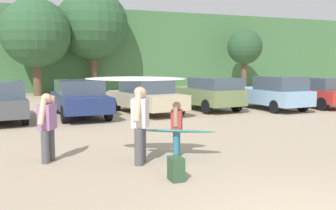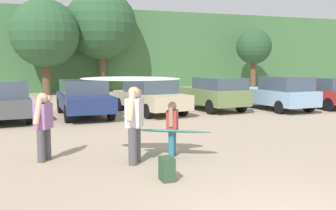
# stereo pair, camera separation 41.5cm
# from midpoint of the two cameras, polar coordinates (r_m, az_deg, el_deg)

# --- Properties ---
(hillside_ridge) EXTENTS (108.00, 12.00, 6.73)m
(hillside_ridge) POSITION_cam_midpoint_polar(r_m,az_deg,el_deg) (36.44, -13.24, 7.94)
(hillside_ridge) COLOR #427042
(hillside_ridge) RESTS_ON ground_plane
(tree_far_right) EXTENTS (4.82, 4.82, 6.82)m
(tree_far_right) POSITION_cam_midpoint_polar(r_m,az_deg,el_deg) (27.82, -18.12, 10.48)
(tree_far_right) COLOR brown
(tree_far_right) RESTS_ON ground_plane
(tree_ridge_back) EXTENTS (5.51, 5.51, 8.08)m
(tree_ridge_back) POSITION_cam_midpoint_polar(r_m,az_deg,el_deg) (29.88, -9.94, 12.15)
(tree_ridge_back) COLOR brown
(tree_ridge_back) RESTS_ON ground_plane
(tree_center) EXTENTS (2.98, 2.98, 5.22)m
(tree_center) POSITION_cam_midpoint_polar(r_m,az_deg,el_deg) (32.36, 13.52, 8.72)
(tree_center) COLOR brown
(tree_center) RESTS_ON ground_plane
(parked_car_dark_gray) EXTENTS (2.41, 4.66, 1.58)m
(parked_car_dark_gray) POSITION_cam_midpoint_polar(r_m,az_deg,el_deg) (15.55, -23.68, 0.66)
(parked_car_dark_gray) COLOR #4C4F54
(parked_car_dark_gray) RESTS_ON ground_plane
(parked_car_navy) EXTENTS (2.08, 4.73, 1.55)m
(parked_car_navy) POSITION_cam_midpoint_polar(r_m,az_deg,el_deg) (15.97, -12.26, 1.23)
(parked_car_navy) COLOR navy
(parked_car_navy) RESTS_ON ground_plane
(parked_car_champagne) EXTENTS (2.63, 4.78, 1.51)m
(parked_car_champagne) POSITION_cam_midpoint_polar(r_m,az_deg,el_deg) (16.58, -2.09, 1.39)
(parked_car_champagne) COLOR beige
(parked_car_champagne) RESTS_ON ground_plane
(parked_car_olive_green) EXTENTS (2.34, 4.27, 1.59)m
(parked_car_olive_green) POSITION_cam_midpoint_polar(r_m,az_deg,el_deg) (17.75, 7.61, 1.84)
(parked_car_olive_green) COLOR #6B7F4C
(parked_car_olive_green) RESTS_ON ground_plane
(parked_car_sky_blue) EXTENTS (2.08, 4.45, 1.64)m
(parked_car_sky_blue) POSITION_cam_midpoint_polar(r_m,az_deg,el_deg) (18.56, 17.25, 1.76)
(parked_car_sky_blue) COLOR #84ADD1
(parked_car_sky_blue) RESTS_ON ground_plane
(parked_car_red) EXTENTS (2.11, 4.05, 1.54)m
(parked_car_red) POSITION_cam_midpoint_polar(r_m,az_deg,el_deg) (20.33, 23.60, 1.77)
(parked_car_red) COLOR #B72D28
(parked_car_red) RESTS_ON ground_plane
(person_adult) EXTENTS (0.55, 0.82, 1.72)m
(person_adult) POSITION_cam_midpoint_polar(r_m,az_deg,el_deg) (8.10, -3.76, -2.37)
(person_adult) COLOR #4C4C51
(person_adult) RESTS_ON ground_plane
(person_child) EXTENTS (0.39, 0.56, 1.32)m
(person_child) POSITION_cam_midpoint_polar(r_m,az_deg,el_deg) (8.78, 2.03, -3.19)
(person_child) COLOR teal
(person_child) RESTS_ON ground_plane
(person_companion) EXTENTS (0.46, 0.69, 1.55)m
(person_companion) POSITION_cam_midpoint_polar(r_m,az_deg,el_deg) (8.72, -17.47, -2.65)
(person_companion) COLOR #4C4C51
(person_companion) RESTS_ON ground_plane
(surfboard_white) EXTENTS (2.31, 1.41, 0.13)m
(surfboard_white) POSITION_cam_midpoint_polar(r_m,az_deg,el_deg) (8.14, -4.49, 4.09)
(surfboard_white) COLOR white
(surfboard_teal) EXTENTS (1.94, 1.38, 0.18)m
(surfboard_teal) POSITION_cam_midpoint_polar(r_m,az_deg,el_deg) (8.73, 1.91, -4.07)
(surfboard_teal) COLOR teal
(backpack_dropped) EXTENTS (0.24, 0.34, 0.45)m
(backpack_dropped) POSITION_cam_midpoint_polar(r_m,az_deg,el_deg) (7.04, 1.55, -9.89)
(backpack_dropped) COLOR #2D4C33
(backpack_dropped) RESTS_ON ground_plane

